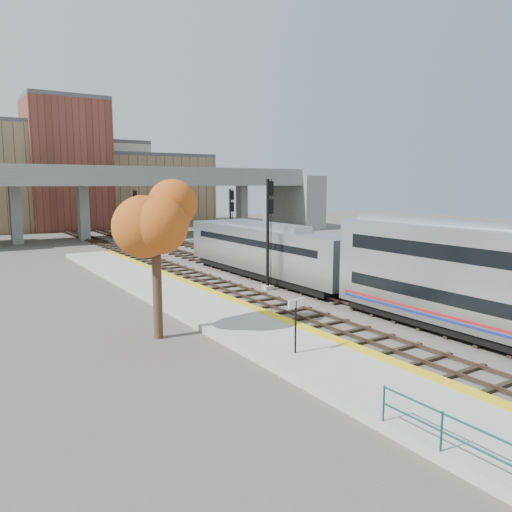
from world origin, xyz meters
TOP-DOWN VIEW (x-y plane):
  - ground at (0.00, 0.00)m, footprint 160.00×160.00m
  - platform at (-7.25, 0.00)m, footprint 4.50×60.00m
  - yellow_strip at (-5.35, 0.00)m, footprint 0.70×60.00m
  - tracks at (0.93, 12.50)m, footprint 10.70×95.00m
  - overpass at (4.92, 45.00)m, footprint 54.00×12.00m
  - buildings_far at (1.26, 66.57)m, footprint 43.00×21.00m
  - parking_lot at (14.00, 28.00)m, footprint 14.00×18.00m
  - locomotive at (1.00, 9.92)m, footprint 3.02×19.05m
  - signal_mast_near at (-1.10, 6.39)m, footprint 0.60×0.64m
  - signal_mast_mid at (3.00, 18.73)m, footprint 0.60×0.64m
  - signal_mast_far at (-1.10, 33.47)m, footprint 0.60×0.64m
  - station_sign at (-7.96, -5.80)m, footprint 0.89×0.23m
  - tree at (-11.58, 0.18)m, footprint 3.60×3.60m
  - car_a at (9.56, 24.93)m, footprint 2.69×3.70m
  - car_b at (14.99, 25.73)m, footprint 1.89×4.15m
  - car_c at (17.33, 32.82)m, footprint 2.44×4.37m

SIDE VIEW (x-z plane):
  - ground at x=0.00m, z-range 0.00..0.00m
  - parking_lot at x=14.00m, z-range 0.00..0.04m
  - tracks at x=0.93m, z-range -0.05..0.20m
  - platform at x=-7.25m, z-range 0.00..0.35m
  - yellow_strip at x=-5.35m, z-range 0.35..0.36m
  - car_a at x=9.56m, z-range 0.04..1.21m
  - car_c at x=17.33m, z-range 0.04..1.24m
  - car_b at x=14.99m, z-range 0.04..1.36m
  - station_sign at x=-7.96m, z-range 0.84..3.12m
  - locomotive at x=1.00m, z-range 0.23..4.33m
  - signal_mast_far at x=-1.10m, z-range -0.11..6.51m
  - signal_mast_mid at x=3.00m, z-range -0.07..6.74m
  - signal_mast_near at x=-1.10m, z-range 0.07..7.69m
  - tree at x=-11.58m, z-range 1.84..9.42m
  - overpass at x=4.92m, z-range 1.06..10.56m
  - buildings_far at x=1.26m, z-range -2.42..18.18m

